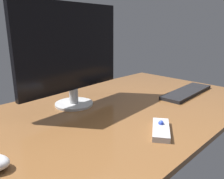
% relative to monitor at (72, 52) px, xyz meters
% --- Properties ---
extents(desk, '(1.40, 0.84, 0.02)m').
position_rel_monitor_xyz_m(desk, '(0.14, -0.17, -0.26)').
color(desk, brown).
rests_on(desk, ground).
extents(monitor, '(0.55, 0.18, 0.46)m').
position_rel_monitor_xyz_m(monitor, '(0.00, 0.00, 0.00)').
color(monitor, '#B7B7B7').
rests_on(monitor, desk).
extents(keyboard, '(0.41, 0.13, 0.02)m').
position_rel_monitor_xyz_m(keyboard, '(0.55, -0.29, -0.24)').
color(keyboard, black).
rests_on(keyboard, desk).
extents(media_remote, '(0.16, 0.14, 0.03)m').
position_rel_monitor_xyz_m(media_remote, '(0.05, -0.45, -0.24)').
color(media_remote, '#B7B7BC').
rests_on(media_remote, desk).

